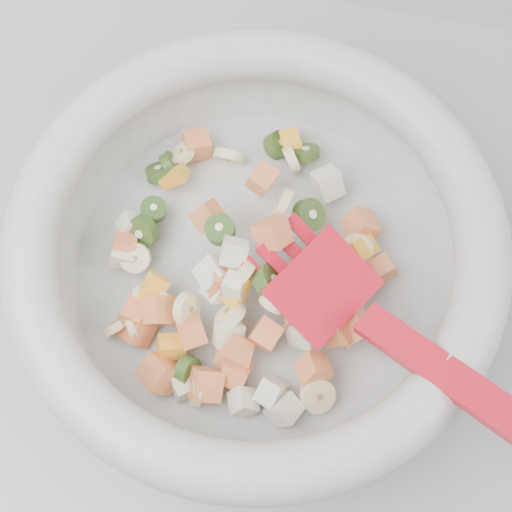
# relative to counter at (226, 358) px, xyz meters

# --- Properties ---
(counter) EXTENTS (2.00, 0.60, 0.90)m
(counter) POSITION_rel_counter_xyz_m (0.00, 0.00, 0.00)
(counter) COLOR gray
(counter) RESTS_ON ground
(mixing_bowl) EXTENTS (0.49, 0.38, 0.15)m
(mixing_bowl) POSITION_rel_counter_xyz_m (0.05, -0.03, 0.51)
(mixing_bowl) COLOR silver
(mixing_bowl) RESTS_ON counter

